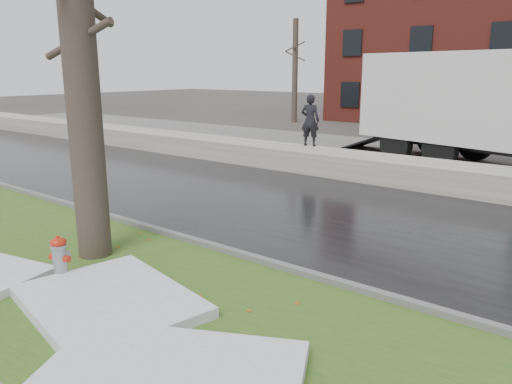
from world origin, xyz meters
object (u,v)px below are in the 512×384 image
Objects in this scene: fire_hydrant at (60,257)px; worker at (310,120)px; box_truck at (488,108)px; tree at (79,44)px.

fire_hydrant is 0.43× the size of worker.
box_truck is 6.04m from worker.
tree is 0.62× the size of box_truck.
worker is at bearing 99.22° from tree.
worker reaches higher than fire_hydrant.
fire_hydrant is 0.06× the size of box_truck.
tree is (-0.61, 1.05, 3.31)m from fire_hydrant.
tree is 13.91m from box_truck.
box_truck is (3.26, 13.42, -1.67)m from tree.
fire_hydrant is 3.52m from tree.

